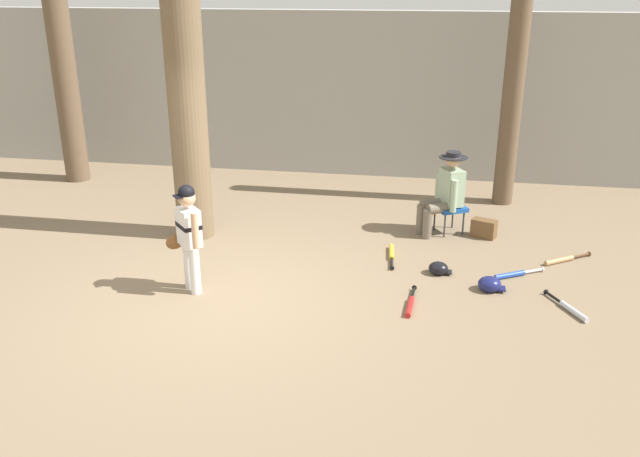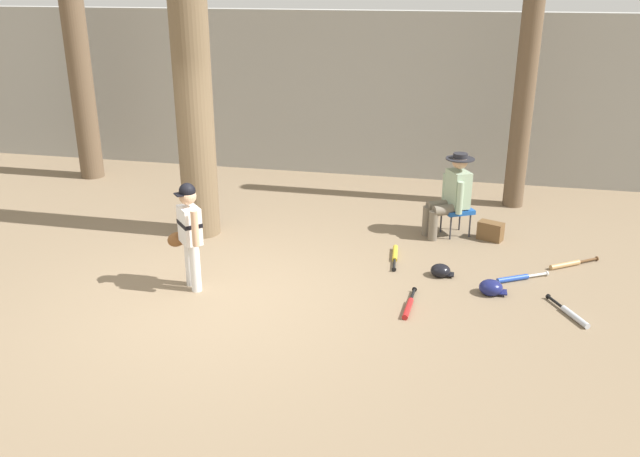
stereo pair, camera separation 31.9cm
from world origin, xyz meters
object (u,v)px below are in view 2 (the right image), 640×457
(bat_blue_youth, at_px, (517,278))
(bat_wood_tan, at_px, (569,264))
(folding_stool, at_px, (456,211))
(handbag_beside_stool, at_px, (490,231))
(tree_near_player, at_px, (190,44))
(bat_yellow_trainer, at_px, (395,255))
(batting_helmet_black, at_px, (441,271))
(young_ballplayer, at_px, (189,229))
(tree_behind_spectator, at_px, (527,67))
(batting_helmet_navy, at_px, (491,288))
(bat_aluminum_silver, at_px, (572,314))
(seated_spectator, at_px, (451,193))
(bat_red_barrel, at_px, (409,306))

(bat_blue_youth, height_order, bat_wood_tan, same)
(folding_stool, xyz_separation_m, handbag_beside_stool, (0.49, -0.10, -0.23))
(tree_near_player, distance_m, bat_yellow_trainer, 3.87)
(bat_wood_tan, distance_m, batting_helmet_black, 1.72)
(folding_stool, distance_m, bat_wood_tan, 1.72)
(folding_stool, bearing_deg, young_ballplayer, -140.93)
(young_ballplayer, relative_size, handbag_beside_stool, 3.84)
(bat_yellow_trainer, height_order, batting_helmet_black, batting_helmet_black)
(tree_near_player, xyz_separation_m, tree_behind_spectator, (4.45, 2.25, -0.45))
(bat_blue_youth, bearing_deg, tree_near_player, 170.98)
(bat_wood_tan, height_order, batting_helmet_black, batting_helmet_black)
(young_ballplayer, height_order, folding_stool, young_ballplayer)
(tree_near_player, relative_size, batting_helmet_navy, 18.72)
(bat_yellow_trainer, bearing_deg, bat_aluminum_silver, -30.59)
(bat_blue_youth, xyz_separation_m, bat_wood_tan, (0.67, 0.58, 0.00))
(young_ballplayer, xyz_separation_m, folding_stool, (3.00, 2.44, -0.38))
(seated_spectator, relative_size, bat_wood_tan, 1.82)
(young_ballplayer, distance_m, folding_stool, 3.89)
(tree_near_player, bearing_deg, tree_behind_spectator, 26.84)
(bat_wood_tan, bearing_deg, handbag_beside_stool, 142.94)
(bat_red_barrel, bearing_deg, young_ballplayer, -180.00)
(folding_stool, height_order, handbag_beside_stool, folding_stool)
(bat_wood_tan, distance_m, batting_helmet_navy, 1.43)
(tree_behind_spectator, xyz_separation_m, bat_blue_youth, (-0.09, -2.95, -2.17))
(folding_stool, bearing_deg, bat_wood_tan, -29.51)
(folding_stool, bearing_deg, tree_near_player, -168.70)
(folding_stool, relative_size, bat_red_barrel, 0.75)
(seated_spectator, relative_size, bat_aluminum_silver, 1.76)
(batting_helmet_black, bearing_deg, bat_red_barrel, -107.49)
(folding_stool, height_order, bat_wood_tan, folding_stool)
(folding_stool, relative_size, bat_wood_tan, 0.82)
(young_ballplayer, distance_m, bat_yellow_trainer, 2.76)
(seated_spectator, height_order, handbag_beside_stool, seated_spectator)
(tree_behind_spectator, distance_m, bat_red_barrel, 4.71)
(bat_wood_tan, bearing_deg, tree_behind_spectator, 103.94)
(bat_aluminum_silver, relative_size, bat_red_barrel, 0.94)
(folding_stool, distance_m, batting_helmet_navy, 1.93)
(tree_behind_spectator, distance_m, bat_yellow_trainer, 3.72)
(tree_behind_spectator, bearing_deg, bat_wood_tan, -76.06)
(young_ballplayer, bearing_deg, batting_helmet_navy, 9.58)
(bat_aluminum_silver, bearing_deg, bat_yellow_trainer, 149.41)
(bat_aluminum_silver, distance_m, bat_blue_youth, 0.99)
(seated_spectator, bearing_deg, bat_red_barrel, -98.19)
(bat_red_barrel, bearing_deg, batting_helmet_navy, 33.00)
(bat_wood_tan, distance_m, bat_yellow_trainer, 2.22)
(bat_blue_youth, bearing_deg, batting_helmet_navy, -125.58)
(tree_near_player, distance_m, bat_blue_youth, 5.14)
(bat_aluminum_silver, distance_m, batting_helmet_navy, 0.94)
(young_ballplayer, relative_size, folding_stool, 2.40)
(seated_spectator, distance_m, bat_blue_youth, 1.73)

